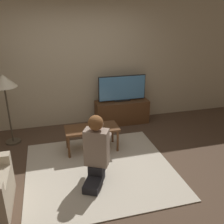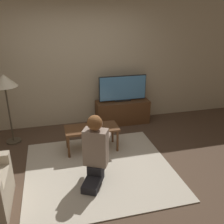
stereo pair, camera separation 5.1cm
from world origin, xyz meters
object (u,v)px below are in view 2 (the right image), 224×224
tv (123,88)px  floor_lamp (4,84)px  coffee_table (92,130)px  person_kneeling (95,148)px

tv → floor_lamp: (-2.29, -0.34, 0.34)m
coffee_table → person_kneeling: person_kneeling is taller
tv → person_kneeling: bearing=-117.1°
floor_lamp → person_kneeling: bearing=-49.4°
person_kneeling → tv: bearing=-90.0°
coffee_table → person_kneeling: 0.88m
tv → coffee_table: (-0.87, -1.02, -0.41)m
coffee_table → floor_lamp: size_ratio=0.70×
coffee_table → floor_lamp: 1.75m
floor_lamp → person_kneeling: size_ratio=1.30×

